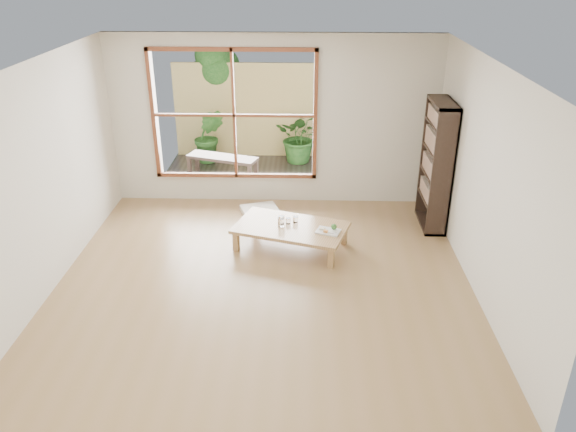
{
  "coord_description": "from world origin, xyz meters",
  "views": [
    {
      "loc": [
        0.47,
        -5.87,
        3.66
      ],
      "look_at": [
        0.27,
        0.67,
        0.55
      ],
      "focal_mm": 35.0,
      "sensor_mm": 36.0,
      "label": 1
    }
  ],
  "objects_px": {
    "bookshelf": "(436,166)",
    "garden_bench": "(222,160)",
    "low_table": "(291,229)",
    "food_tray": "(329,230)"
  },
  "relations": [
    {
      "from": "garden_bench",
      "to": "food_tray",
      "type": "bearing_deg",
      "value": -37.99
    },
    {
      "from": "bookshelf",
      "to": "garden_bench",
      "type": "bearing_deg",
      "value": 152.51
    },
    {
      "from": "low_table",
      "to": "food_tray",
      "type": "bearing_deg",
      "value": 1.13
    },
    {
      "from": "low_table",
      "to": "bookshelf",
      "type": "distance_m",
      "value": 2.26
    },
    {
      "from": "bookshelf",
      "to": "food_tray",
      "type": "xyz_separation_m",
      "value": [
        -1.52,
        -0.93,
        -0.57
      ]
    },
    {
      "from": "bookshelf",
      "to": "garden_bench",
      "type": "height_order",
      "value": "bookshelf"
    },
    {
      "from": "low_table",
      "to": "bookshelf",
      "type": "bearing_deg",
      "value": 38.79
    },
    {
      "from": "low_table",
      "to": "food_tray",
      "type": "distance_m",
      "value": 0.53
    },
    {
      "from": "bookshelf",
      "to": "low_table",
      "type": "bearing_deg",
      "value": -158.99
    },
    {
      "from": "bookshelf",
      "to": "food_tray",
      "type": "distance_m",
      "value": 1.88
    }
  ]
}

